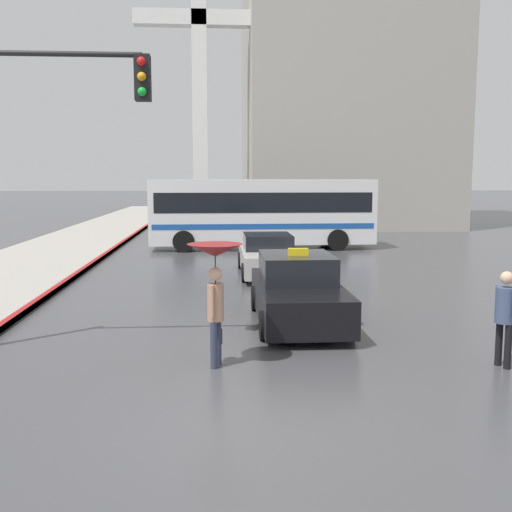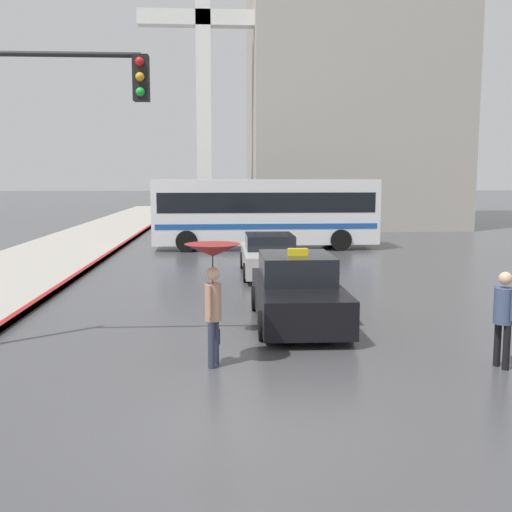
{
  "view_description": "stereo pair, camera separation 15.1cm",
  "coord_description": "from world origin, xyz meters",
  "px_view_note": "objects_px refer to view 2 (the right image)",
  "views": [
    {
      "loc": [
        -0.57,
        -7.23,
        3.24
      ],
      "look_at": [
        0.37,
        6.84,
        1.4
      ],
      "focal_mm": 42.0,
      "sensor_mm": 36.0,
      "label": 1
    },
    {
      "loc": [
        -0.42,
        -7.24,
        3.24
      ],
      "look_at": [
        0.37,
        6.84,
        1.4
      ],
      "focal_mm": 42.0,
      "sensor_mm": 36.0,
      "label": 2
    }
  ],
  "objects_px": {
    "taxi": "(297,292)",
    "pedestrian_with_umbrella": "(213,270)",
    "traffic_light": "(18,135)",
    "monument_cross": "(204,65)",
    "sedan_red": "(270,256)",
    "city_bus": "(265,210)",
    "pedestrian_man": "(504,311)"
  },
  "relations": [
    {
      "from": "taxi",
      "to": "pedestrian_with_umbrella",
      "type": "bearing_deg",
      "value": 59.16
    },
    {
      "from": "traffic_light",
      "to": "monument_cross",
      "type": "relative_size",
      "value": 0.32
    },
    {
      "from": "monument_cross",
      "to": "traffic_light",
      "type": "bearing_deg",
      "value": -95.61
    },
    {
      "from": "sedan_red",
      "to": "monument_cross",
      "type": "height_order",
      "value": "monument_cross"
    },
    {
      "from": "taxi",
      "to": "monument_cross",
      "type": "height_order",
      "value": "monument_cross"
    },
    {
      "from": "city_bus",
      "to": "monument_cross",
      "type": "bearing_deg",
      "value": 16.04
    },
    {
      "from": "city_bus",
      "to": "monument_cross",
      "type": "xyz_separation_m",
      "value": [
        -3.02,
        9.73,
        8.23
      ]
    },
    {
      "from": "pedestrian_man",
      "to": "city_bus",
      "type": "bearing_deg",
      "value": 173.86
    },
    {
      "from": "taxi",
      "to": "pedestrian_with_umbrella",
      "type": "xyz_separation_m",
      "value": [
        -1.83,
        -3.07,
        0.98
      ]
    },
    {
      "from": "taxi",
      "to": "traffic_light",
      "type": "height_order",
      "value": "traffic_light"
    },
    {
      "from": "traffic_light",
      "to": "pedestrian_man",
      "type": "bearing_deg",
      "value": -9.44
    },
    {
      "from": "pedestrian_with_umbrella",
      "to": "taxi",
      "type": "bearing_deg",
      "value": -11.94
    },
    {
      "from": "monument_cross",
      "to": "taxi",
      "type": "bearing_deg",
      "value": -83.57
    },
    {
      "from": "traffic_light",
      "to": "monument_cross",
      "type": "height_order",
      "value": "monument_cross"
    },
    {
      "from": "pedestrian_man",
      "to": "traffic_light",
      "type": "xyz_separation_m",
      "value": [
        -8.41,
        1.4,
        3.0
      ]
    },
    {
      "from": "sedan_red",
      "to": "city_bus",
      "type": "bearing_deg",
      "value": -92.79
    },
    {
      "from": "taxi",
      "to": "monument_cross",
      "type": "relative_size",
      "value": 0.25
    },
    {
      "from": "sedan_red",
      "to": "pedestrian_with_umbrella",
      "type": "xyz_separation_m",
      "value": [
        -1.76,
        -9.95,
        1.05
      ]
    },
    {
      "from": "pedestrian_with_umbrella",
      "to": "monument_cross",
      "type": "xyz_separation_m",
      "value": [
        -0.89,
        27.26,
        8.32
      ]
    },
    {
      "from": "pedestrian_with_umbrella",
      "to": "pedestrian_man",
      "type": "height_order",
      "value": "pedestrian_with_umbrella"
    },
    {
      "from": "pedestrian_man",
      "to": "monument_cross",
      "type": "bearing_deg",
      "value": 176.87
    },
    {
      "from": "pedestrian_man",
      "to": "pedestrian_with_umbrella",
      "type": "bearing_deg",
      "value": -109.22
    },
    {
      "from": "monument_cross",
      "to": "city_bus",
      "type": "bearing_deg",
      "value": -72.73
    },
    {
      "from": "taxi",
      "to": "traffic_light",
      "type": "distance_m",
      "value": 6.57
    },
    {
      "from": "city_bus",
      "to": "pedestrian_man",
      "type": "distance_m",
      "value": 18.13
    },
    {
      "from": "city_bus",
      "to": "monument_cross",
      "type": "height_order",
      "value": "monument_cross"
    },
    {
      "from": "pedestrian_man",
      "to": "monument_cross",
      "type": "distance_m",
      "value": 29.63
    },
    {
      "from": "taxi",
      "to": "sedan_red",
      "type": "xyz_separation_m",
      "value": [
        -0.07,
        6.88,
        -0.07
      ]
    },
    {
      "from": "sedan_red",
      "to": "pedestrian_with_umbrella",
      "type": "relative_size",
      "value": 2.17
    },
    {
      "from": "taxi",
      "to": "city_bus",
      "type": "distance_m",
      "value": 14.5
    },
    {
      "from": "sedan_red",
      "to": "pedestrian_man",
      "type": "height_order",
      "value": "pedestrian_man"
    },
    {
      "from": "city_bus",
      "to": "traffic_light",
      "type": "distance_m",
      "value": 17.56
    }
  ]
}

